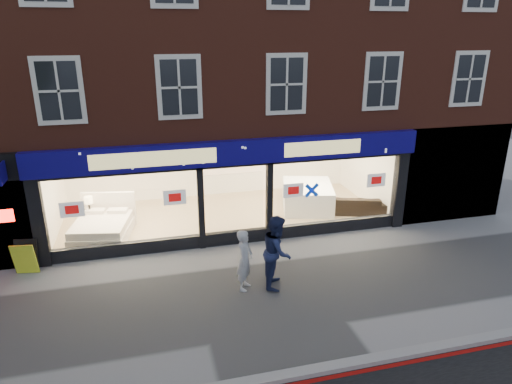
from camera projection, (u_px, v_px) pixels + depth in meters
name	position (u px, v px, depth m)	size (l,w,h in m)	color
ground	(262.00, 295.00, 11.37)	(120.00, 120.00, 0.00)	gray
kerb_line	(305.00, 382.00, 8.54)	(60.00, 0.10, 0.01)	#8C0A07
kerb_stone	(302.00, 373.00, 8.71)	(60.00, 0.25, 0.12)	gray
showroom_floor	(223.00, 215.00, 16.15)	(11.00, 4.50, 0.10)	tan
building	(209.00, 17.00, 15.47)	(19.00, 8.26, 10.30)	maroon
display_bed	(103.00, 227.00, 14.29)	(2.05, 2.34, 1.16)	white
bedside_table	(91.00, 221.00, 14.84)	(0.45, 0.45, 0.55)	brown
mattress_stack	(307.00, 196.00, 16.60)	(2.26, 2.57, 0.86)	white
sofa	(356.00, 204.00, 16.17)	(2.12, 0.83, 0.62)	black
a_board	(25.00, 257.00, 12.26)	(0.61, 0.39, 0.93)	#C7D726
pedestrian_grey	(245.00, 260.00, 11.42)	(0.59, 0.38, 1.61)	#B2B4BB
pedestrian_blue	(277.00, 251.00, 11.54)	(0.93, 0.72, 1.91)	#192148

